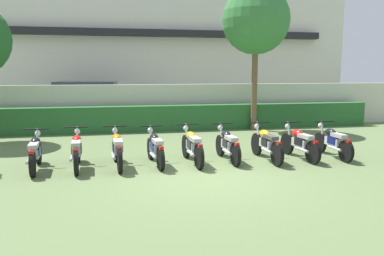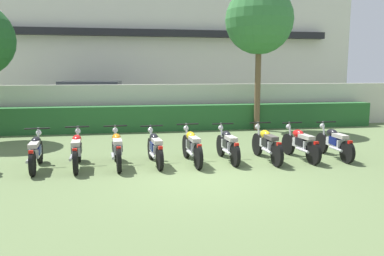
# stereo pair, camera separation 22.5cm
# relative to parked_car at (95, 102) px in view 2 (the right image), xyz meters

# --- Properties ---
(ground) EXTENTS (60.00, 60.00, 0.00)m
(ground) POSITION_rel_parked_car_xyz_m (3.12, -10.29, -0.94)
(ground) COLOR #607547
(building) EXTENTS (22.78, 6.50, 8.21)m
(building) POSITION_rel_parked_car_xyz_m (3.12, 5.61, 3.17)
(building) COLOR silver
(building) RESTS_ON ground
(compound_wall) EXTENTS (21.64, 0.30, 1.81)m
(compound_wall) POSITION_rel_parked_car_xyz_m (3.12, -2.63, -0.03)
(compound_wall) COLOR beige
(compound_wall) RESTS_ON ground
(hedge_row) EXTENTS (17.31, 0.70, 1.00)m
(hedge_row) POSITION_rel_parked_car_xyz_m (3.12, -3.33, -0.43)
(hedge_row) COLOR #28602D
(hedge_row) RESTS_ON ground
(parked_car) EXTENTS (4.66, 2.44, 1.89)m
(parked_car) POSITION_rel_parked_car_xyz_m (0.00, 0.00, 0.00)
(parked_car) COLOR #9EA3A8
(parked_car) RESTS_ON ground
(tree_far_side) EXTENTS (2.64, 2.64, 5.64)m
(tree_far_side) POSITION_rel_parked_car_xyz_m (6.62, -3.88, 3.36)
(tree_far_side) COLOR brown
(tree_far_side) RESTS_ON ground
(motorcycle_in_row_0) EXTENTS (0.60, 1.85, 0.95)m
(motorcycle_in_row_0) POSITION_rel_parked_car_xyz_m (-0.75, -8.94, -0.49)
(motorcycle_in_row_0) COLOR black
(motorcycle_in_row_0) RESTS_ON ground
(motorcycle_in_row_1) EXTENTS (0.60, 1.92, 0.97)m
(motorcycle_in_row_1) POSITION_rel_parked_car_xyz_m (0.21, -8.96, -0.48)
(motorcycle_in_row_1) COLOR black
(motorcycle_in_row_1) RESTS_ON ground
(motorcycle_in_row_2) EXTENTS (0.60, 1.87, 0.98)m
(motorcycle_in_row_2) POSITION_rel_parked_car_xyz_m (1.18, -8.99, -0.48)
(motorcycle_in_row_2) COLOR black
(motorcycle_in_row_2) RESTS_ON ground
(motorcycle_in_row_3) EXTENTS (0.60, 1.82, 0.95)m
(motorcycle_in_row_3) POSITION_rel_parked_car_xyz_m (2.12, -8.96, -0.49)
(motorcycle_in_row_3) COLOR black
(motorcycle_in_row_3) RESTS_ON ground
(motorcycle_in_row_4) EXTENTS (0.60, 1.93, 0.97)m
(motorcycle_in_row_4) POSITION_rel_parked_car_xyz_m (3.07, -8.97, -0.48)
(motorcycle_in_row_4) COLOR black
(motorcycle_in_row_4) RESTS_ON ground
(motorcycle_in_row_5) EXTENTS (0.60, 1.83, 0.95)m
(motorcycle_in_row_5) POSITION_rel_parked_car_xyz_m (4.04, -8.91, -0.49)
(motorcycle_in_row_5) COLOR black
(motorcycle_in_row_5) RESTS_ON ground
(motorcycle_in_row_6) EXTENTS (0.60, 1.96, 0.97)m
(motorcycle_in_row_6) POSITION_rel_parked_car_xyz_m (5.07, -9.04, -0.48)
(motorcycle_in_row_6) COLOR black
(motorcycle_in_row_6) RESTS_ON ground
(motorcycle_in_row_7) EXTENTS (0.60, 1.85, 0.96)m
(motorcycle_in_row_7) POSITION_rel_parked_car_xyz_m (6.01, -9.07, -0.49)
(motorcycle_in_row_7) COLOR black
(motorcycle_in_row_7) RESTS_ON ground
(motorcycle_in_row_8) EXTENTS (0.60, 1.86, 0.95)m
(motorcycle_in_row_8) POSITION_rel_parked_car_xyz_m (7.00, -9.06, -0.49)
(motorcycle_in_row_8) COLOR black
(motorcycle_in_row_8) RESTS_ON ground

